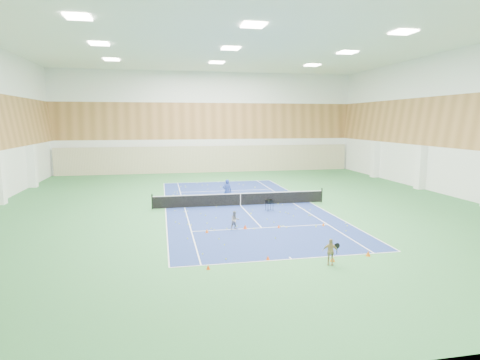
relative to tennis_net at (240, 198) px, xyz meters
name	(u,v)px	position (x,y,z in m)	size (l,w,h in m)	color
ground	(240,206)	(0.00, 0.00, -0.55)	(40.00, 40.00, 0.00)	#31723C
room_shell	(240,124)	(0.00, 0.00, 5.45)	(36.00, 40.00, 12.00)	white
wood_cladding	(240,96)	(0.00, 0.00, 7.45)	(36.00, 40.00, 8.00)	#A6713D
ceiling_light_grid	(241,39)	(0.00, 0.00, 11.37)	(21.40, 25.40, 0.06)	silver
court_surface	(240,205)	(0.00, 0.00, -0.55)	(10.97, 23.77, 0.01)	navy
tennis_balls_scatter	(240,205)	(0.00, 0.00, -0.50)	(10.57, 22.77, 0.07)	#BFDE25
tennis_net	(240,198)	(0.00, 0.00, 0.00)	(12.80, 0.10, 1.10)	black
back_curtain	(209,159)	(0.00, 19.75, 1.05)	(35.40, 0.16, 3.20)	#C6B793
coach	(227,191)	(-0.81, 1.14, 0.37)	(0.67, 0.44, 1.83)	navy
child_court	(235,220)	(-1.61, -6.41, 0.00)	(0.53, 0.41, 1.09)	gray
child_apron	(330,252)	(1.44, -12.85, 0.03)	(0.68, 0.29, 1.17)	tan
ball_cart	(269,205)	(1.64, -2.09, -0.15)	(0.46, 0.46, 0.79)	black
cone_svc_a	(207,231)	(-3.28, -6.78, -0.44)	(0.20, 0.20, 0.22)	#E04D0B
cone_svc_b	(245,227)	(-0.99, -6.39, -0.42)	(0.23, 0.23, 0.25)	#E7400C
cone_svc_c	(279,226)	(0.99, -6.57, -0.45)	(0.17, 0.17, 0.19)	#FF490D
cone_svc_d	(323,224)	(3.74, -6.65, -0.45)	(0.17, 0.17, 0.19)	orange
cone_base_a	(208,267)	(-3.86, -12.37, -0.45)	(0.18, 0.18, 0.19)	#FA4B0D
cone_base_b	(268,258)	(-1.07, -11.75, -0.45)	(0.18, 0.18, 0.20)	#EA450C
cone_base_c	(332,259)	(1.72, -12.48, -0.42)	(0.23, 0.23, 0.25)	orange
cone_base_d	(368,253)	(3.65, -12.14, -0.43)	(0.22, 0.22, 0.25)	#D95B0B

